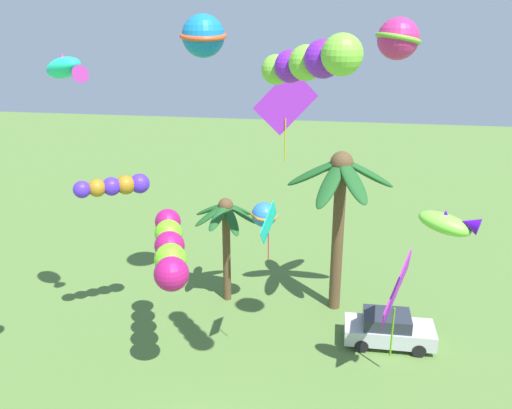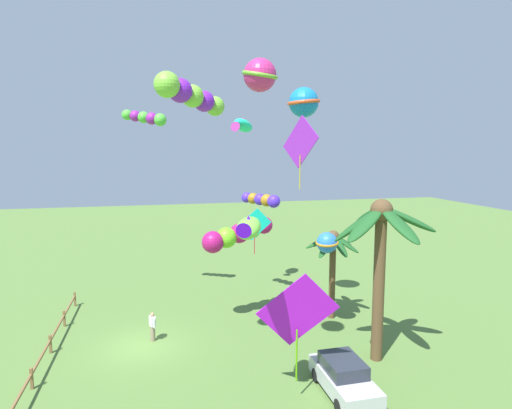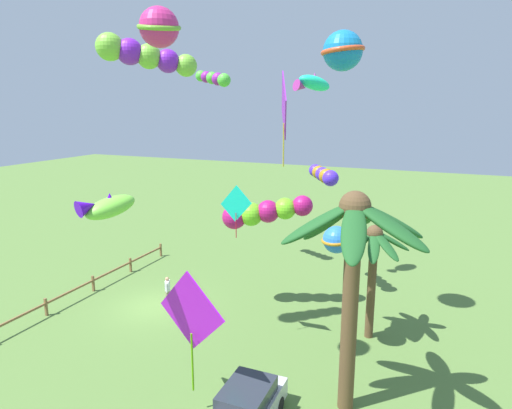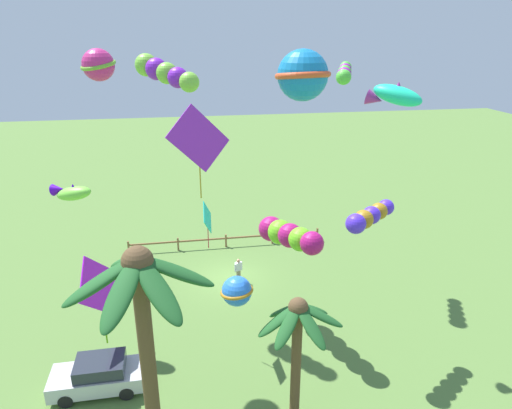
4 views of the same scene
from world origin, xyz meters
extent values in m
plane|color=#567A38|center=(0.00, 0.00, 0.00)|extent=(120.00, 120.00, 0.00)
cylinder|color=brown|center=(-1.32, 11.25, 2.55)|extent=(0.39, 0.39, 5.10)
ellipsoid|color=#1E5623|center=(-0.57, 11.35, 4.68)|extent=(1.69, 0.73, 1.22)
ellipsoid|color=#1E5623|center=(-0.79, 11.83, 4.73)|extent=(1.51, 1.60, 1.13)
ellipsoid|color=#1E5623|center=(-1.60, 11.99, 4.75)|extent=(1.08, 1.77, 1.09)
ellipsoid|color=#1E5623|center=(-2.11, 11.46, 4.79)|extent=(1.81, 0.94, 1.01)
ellipsoid|color=#1E5623|center=(-2.00, 10.88, 4.71)|extent=(1.71, 1.24, 1.17)
ellipsoid|color=#1E5623|center=(-1.53, 10.46, 4.78)|extent=(0.94, 1.80, 1.03)
ellipsoid|color=#1E5623|center=(-0.93, 10.66, 4.61)|extent=(1.29, 1.57, 1.34)
sphere|color=brown|center=(-1.32, 11.25, 5.10)|extent=(0.74, 0.74, 0.74)
cylinder|color=brown|center=(4.12, 11.29, 3.73)|extent=(0.56, 0.56, 7.47)
ellipsoid|color=#1E5623|center=(5.32, 11.51, 6.95)|extent=(2.70, 1.23, 1.61)
ellipsoid|color=#1E5623|center=(4.54, 12.48, 7.04)|extent=(1.62, 2.78, 1.44)
ellipsoid|color=#1E5623|center=(3.48, 12.34, 6.95)|extent=(2.03, 2.64, 1.60)
ellipsoid|color=#1E5623|center=(2.89, 11.26, 6.95)|extent=(2.63, 0.85, 1.60)
ellipsoid|color=#1E5623|center=(3.66, 10.31, 6.73)|extent=(1.71, 2.48, 2.01)
ellipsoid|color=#1E5623|center=(4.65, 10.20, 6.92)|extent=(1.84, 2.66, 1.66)
sphere|color=brown|center=(4.12, 11.29, 7.47)|extent=(1.06, 1.06, 1.06)
cube|color=brown|center=(-7.04, -4.57, 0.47)|extent=(0.12, 0.12, 0.95)
cube|color=brown|center=(-3.65, -4.57, 0.47)|extent=(0.12, 0.12, 0.95)
cube|color=brown|center=(-0.27, -4.57, 0.47)|extent=(0.12, 0.12, 0.95)
cube|color=brown|center=(3.12, -4.57, 0.47)|extent=(0.12, 0.12, 0.95)
cube|color=brown|center=(-0.27, -4.57, 0.66)|extent=(13.64, 0.09, 0.11)
cube|color=#BCBCC1|center=(6.57, 8.42, 0.60)|extent=(3.92, 1.74, 0.70)
cube|color=#282D38|center=(6.42, 8.42, 1.23)|extent=(2.04, 1.52, 0.56)
cylinder|color=black|center=(7.78, 9.21, 0.30)|extent=(0.60, 0.19, 0.60)
cylinder|color=black|center=(7.79, 7.65, 0.30)|extent=(0.60, 0.19, 0.60)
cylinder|color=black|center=(5.36, 9.19, 0.30)|extent=(0.60, 0.19, 0.60)
cylinder|color=black|center=(5.37, 7.62, 0.30)|extent=(0.60, 0.19, 0.60)
cylinder|color=gray|center=(-0.50, 0.50, 0.42)|extent=(0.26, 0.26, 0.84)
cube|color=silver|center=(-0.50, 0.50, 1.11)|extent=(0.44, 0.37, 0.54)
sphere|color=#A37556|center=(-0.50, 0.50, 1.48)|extent=(0.21, 0.21, 0.21)
cylinder|color=silver|center=(-0.30, 0.60, 1.06)|extent=(0.09, 0.09, 0.52)
cylinder|color=silver|center=(-0.71, 0.41, 1.06)|extent=(0.09, 0.09, 0.52)
ellipsoid|color=#1EE8AA|center=(-6.51, 6.78, 11.95)|extent=(2.38, 2.12, 1.20)
cone|color=#AA2E93|center=(-5.76, 6.23, 11.74)|extent=(1.03, 1.00, 0.79)
cone|color=#AA2E93|center=(-6.51, 6.78, 12.29)|extent=(0.58, 0.58, 0.42)
cube|color=purple|center=(1.85, 7.97, 10.68)|extent=(2.44, 1.05, 2.62)
cylinder|color=gold|center=(1.85, 7.97, 9.18)|extent=(0.06, 0.06, 1.71)
sphere|color=#B2166B|center=(-1.78, 4.00, 5.02)|extent=(1.28, 1.28, 1.28)
sphere|color=#73D724|center=(-2.07, 4.83, 5.19)|extent=(1.23, 1.23, 1.23)
sphere|color=#B2166B|center=(-2.36, 5.67, 5.35)|extent=(1.18, 1.18, 1.18)
sphere|color=#73D724|center=(-2.65, 6.50, 5.52)|extent=(1.13, 1.13, 1.13)
sphere|color=#B2166B|center=(-2.94, 7.33, 5.68)|extent=(1.08, 1.08, 1.08)
sphere|color=#2C78EC|center=(0.75, 9.98, 5.23)|extent=(1.15, 1.15, 1.15)
torus|color=#BE7D1B|center=(0.75, 9.98, 5.23)|extent=(1.79, 1.79, 0.30)
sphere|color=#4E2AF1|center=(-4.47, 8.38, 6.96)|extent=(0.86, 0.86, 0.86)
sphere|color=#AE791B|center=(-4.96, 8.03, 6.97)|extent=(0.83, 0.83, 0.83)
sphere|color=#4E2AF1|center=(-5.45, 7.68, 6.99)|extent=(0.79, 0.79, 0.79)
sphere|color=#AE791B|center=(-5.95, 7.33, 7.01)|extent=(0.76, 0.76, 0.76)
sphere|color=#4E2AF1|center=(-6.44, 6.98, 7.03)|extent=(0.73, 0.73, 0.73)
sphere|color=#D02A7A|center=(5.59, 4.98, 13.18)|extent=(1.29, 1.29, 1.29)
torus|color=#6FB130|center=(5.59, 4.98, 13.18)|extent=(1.98, 1.98, 0.43)
cube|color=#B416E4|center=(6.45, 6.33, 3.84)|extent=(1.18, 3.21, 3.30)
cylinder|color=#5BAE0D|center=(6.45, 6.33, 1.92)|extent=(0.07, 0.07, 2.20)
sphere|color=#53CD3C|center=(-6.13, 1.28, 12.21)|extent=(0.81, 0.81, 0.81)
sphere|color=purple|center=(-6.34, 0.76, 12.30)|extent=(0.77, 0.77, 0.77)
sphere|color=#53CD3C|center=(-6.55, 0.24, 12.38)|extent=(0.74, 0.74, 0.74)
sphere|color=purple|center=(-6.76, -0.27, 12.47)|extent=(0.71, 0.71, 0.71)
sphere|color=#53CD3C|center=(-6.97, -0.79, 12.55)|extent=(0.68, 0.68, 0.68)
sphere|color=#7DD03C|center=(3.93, 1.47, 12.94)|extent=(1.08, 1.08, 1.08)
sphere|color=purple|center=(3.44, 2.03, 12.79)|extent=(1.04, 1.04, 1.04)
sphere|color=#7DD03C|center=(2.95, 2.58, 12.63)|extent=(0.99, 0.99, 0.99)
sphere|color=purple|center=(2.46, 3.14, 12.47)|extent=(0.95, 0.95, 0.95)
sphere|color=#7DD03C|center=(1.98, 3.70, 12.32)|extent=(0.91, 0.91, 0.91)
cube|color=#13DFC9|center=(1.52, 5.70, 6.55)|extent=(0.42, 1.68, 1.69)
cylinder|color=red|center=(1.52, 5.70, 5.58)|extent=(0.04, 0.04, 1.11)
sphere|color=#177EC2|center=(-1.70, 9.38, 13.03)|extent=(1.73, 1.73, 1.73)
torus|color=#DE4F25|center=(-1.70, 9.38, 13.03)|extent=(2.36, 2.37, 0.40)
ellipsoid|color=#7BE241|center=(7.47, 4.11, 7.51)|extent=(2.00, 1.46, 0.92)
cone|color=#520BD5|center=(8.19, 3.83, 7.65)|extent=(0.79, 0.74, 0.64)
cone|color=#520BD5|center=(7.47, 4.11, 7.80)|extent=(0.45, 0.45, 0.35)
camera|label=1|loc=(4.00, -12.94, 13.99)|focal=38.13mm
camera|label=2|loc=(22.09, 0.94, 10.26)|focal=29.75mm
camera|label=3|loc=(18.29, 13.84, 10.67)|focal=30.93mm
camera|label=4|loc=(2.51, 24.75, 14.36)|focal=31.79mm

